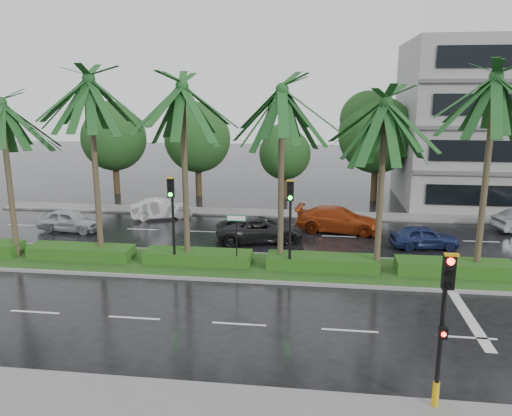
# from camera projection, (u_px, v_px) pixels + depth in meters

# --- Properties ---
(ground) EXTENTS (120.00, 120.00, 0.00)m
(ground) POSITION_uv_depth(u_px,v_px,m) (256.00, 276.00, 23.08)
(ground) COLOR black
(ground) RESTS_ON ground
(near_sidewalk) EXTENTS (40.00, 2.40, 0.12)m
(near_sidewalk) POSITION_uv_depth(u_px,v_px,m) (207.00, 410.00, 13.21)
(near_sidewalk) COLOR slate
(near_sidewalk) RESTS_ON ground
(far_sidewalk) EXTENTS (40.00, 2.00, 0.12)m
(far_sidewalk) POSITION_uv_depth(u_px,v_px,m) (278.00, 213.00, 34.65)
(far_sidewalk) COLOR slate
(far_sidewalk) RESTS_ON ground
(median) EXTENTS (36.00, 4.00, 0.15)m
(median) POSITION_uv_depth(u_px,v_px,m) (259.00, 267.00, 24.02)
(median) COLOR gray
(median) RESTS_ON ground
(hedge) EXTENTS (35.20, 1.40, 0.60)m
(hedge) POSITION_uv_depth(u_px,v_px,m) (259.00, 259.00, 23.94)
(hedge) COLOR #1E4C15
(hedge) RESTS_ON median
(lane_markings) EXTENTS (34.00, 13.06, 0.01)m
(lane_markings) POSITION_uv_depth(u_px,v_px,m) (322.00, 282.00, 22.28)
(lane_markings) COLOR silver
(lane_markings) RESTS_ON ground
(palm_row) EXTENTS (26.30, 4.20, 9.58)m
(palm_row) POSITION_uv_depth(u_px,v_px,m) (232.00, 104.00, 22.46)
(palm_row) COLOR #413425
(palm_row) RESTS_ON median
(signal_near) EXTENTS (0.34, 0.45, 4.36)m
(signal_near) POSITION_uv_depth(u_px,v_px,m) (443.00, 325.00, 12.69)
(signal_near) COLOR black
(signal_near) RESTS_ON near_sidewalk
(signal_median_left) EXTENTS (0.34, 0.42, 4.36)m
(signal_median_left) POSITION_uv_depth(u_px,v_px,m) (172.00, 209.00, 23.19)
(signal_median_left) COLOR black
(signal_median_left) RESTS_ON median
(signal_median_right) EXTENTS (0.34, 0.42, 4.36)m
(signal_median_right) POSITION_uv_depth(u_px,v_px,m) (290.00, 212.00, 22.50)
(signal_median_right) COLOR black
(signal_median_right) RESTS_ON median
(street_sign) EXTENTS (0.95, 0.09, 2.60)m
(street_sign) POSITION_uv_depth(u_px,v_px,m) (236.00, 228.00, 23.18)
(street_sign) COLOR black
(street_sign) RESTS_ON median
(bg_trees) EXTENTS (32.99, 5.84, 8.43)m
(bg_trees) POSITION_uv_depth(u_px,v_px,m) (281.00, 137.00, 39.00)
(bg_trees) COLOR #322616
(bg_trees) RESTS_ON ground
(car_silver) EXTENTS (1.96, 4.08, 1.34)m
(car_silver) POSITION_uv_depth(u_px,v_px,m) (70.00, 220.00, 30.32)
(car_silver) COLOR #B2B4BA
(car_silver) RESTS_ON ground
(car_white) EXTENTS (2.85, 4.23, 1.32)m
(car_white) POSITION_uv_depth(u_px,v_px,m) (161.00, 209.00, 33.42)
(car_white) COLOR silver
(car_white) RESTS_ON ground
(car_darkgrey) EXTENTS (3.58, 5.49, 1.40)m
(car_darkgrey) POSITION_uv_depth(u_px,v_px,m) (260.00, 229.00, 28.28)
(car_darkgrey) COLOR black
(car_darkgrey) RESTS_ON ground
(car_red) EXTENTS (2.85, 5.44, 1.50)m
(car_red) POSITION_uv_depth(u_px,v_px,m) (339.00, 219.00, 30.25)
(car_red) COLOR #A23511
(car_red) RESTS_ON ground
(car_blue) EXTENTS (1.96, 3.81, 1.24)m
(car_blue) POSITION_uv_depth(u_px,v_px,m) (424.00, 237.00, 27.05)
(car_blue) COLOR navy
(car_blue) RESTS_ON ground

